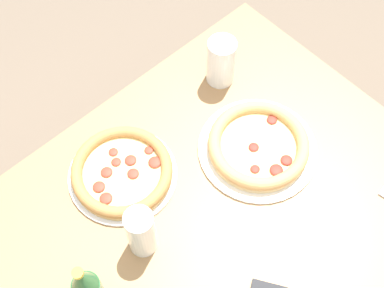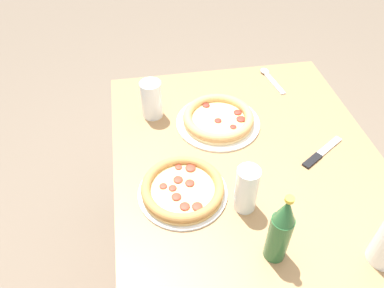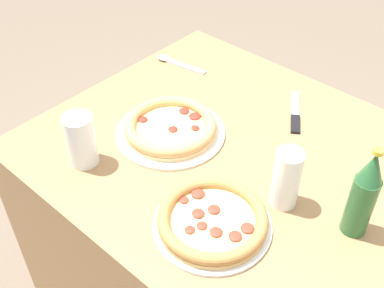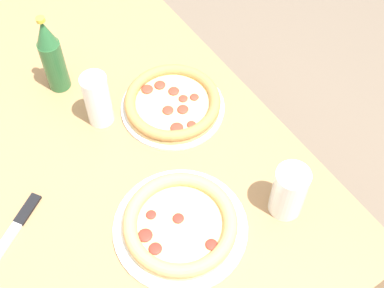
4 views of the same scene
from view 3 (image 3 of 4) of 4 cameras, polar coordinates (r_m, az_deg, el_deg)
The scene contains 8 objects.
table at distance 1.52m, azimuth 8.08°, elevation -13.86°, with size 1.29×0.88×0.77m.
pizza_salami at distance 1.08m, azimuth 2.44°, elevation -9.05°, with size 0.27×0.27×0.04m.
pizza_margherita at distance 1.32m, azimuth -2.58°, elevation 1.95°, with size 0.30×0.30×0.05m.
glass_water at distance 1.12m, azimuth 11.07°, elevation -4.37°, with size 0.06×0.06×0.15m.
glass_red_wine at distance 1.24m, azimuth -12.98°, elevation 0.22°, with size 0.08×0.08×0.14m.
beer_bottle at distance 1.07m, azimuth 19.69°, elevation -5.64°, with size 0.06×0.06×0.24m.
knife at distance 1.43m, azimuth 12.14°, elevation 3.54°, with size 0.13×0.18×0.01m.
spoon at distance 1.63m, azimuth -2.25°, elevation 9.74°, with size 0.19×0.06×0.02m.
Camera 3 is at (-0.42, 0.78, 1.62)m, focal length 45.00 mm.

